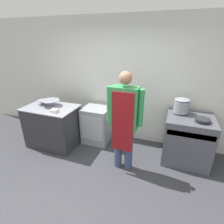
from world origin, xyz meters
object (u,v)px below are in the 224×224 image
fridge_unit (98,124)px  person_cook (124,118)px  stove (187,139)px  stock_pot (182,105)px  saute_pan (203,120)px  mixing_bowl (51,103)px  plastic_tub (54,111)px

fridge_unit → person_cook: bearing=-41.5°
fridge_unit → stove: bearing=-2.7°
stove → stock_pot: stock_pot is taller
fridge_unit → saute_pan: (2.09, -0.22, 0.54)m
stock_pot → saute_pan: 0.46m
stove → mixing_bowl: (-2.81, -0.34, 0.51)m
fridge_unit → mixing_bowl: 1.13m
mixing_bowl → stock_pot: stock_pot is taller
mixing_bowl → stock_pot: (2.62, 0.48, 0.11)m
person_cook → stock_pot: 1.19m
mixing_bowl → plastic_tub: size_ratio=3.06×
mixing_bowl → saute_pan: mixing_bowl is taller
mixing_bowl → plastic_tub: bearing=-43.0°
person_cook → saute_pan: person_cook is taller
person_cook → plastic_tub: size_ratio=14.43×
stove → saute_pan: (0.17, -0.13, 0.50)m
mixing_bowl → saute_pan: size_ratio=1.52×
person_cook → stock_pot: person_cook is taller
fridge_unit → plastic_tub: size_ratio=6.67×
stove → stock_pot: bearing=144.2°
mixing_bowl → person_cook: bearing=-10.0°
stove → mixing_bowl: bearing=-173.0°
person_cook → stock_pot: size_ratio=6.37×
mixing_bowl → plastic_tub: 0.39m
mixing_bowl → stock_pot: size_ratio=1.35×
mixing_bowl → plastic_tub: mixing_bowl is taller
mixing_bowl → fridge_unit: bearing=26.0°
person_cook → plastic_tub: bearing=178.5°
plastic_tub → stove: bearing=13.6°
stock_pot → saute_pan: bearing=-37.2°
plastic_tub → fridge_unit: bearing=49.3°
fridge_unit → plastic_tub: bearing=-130.7°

